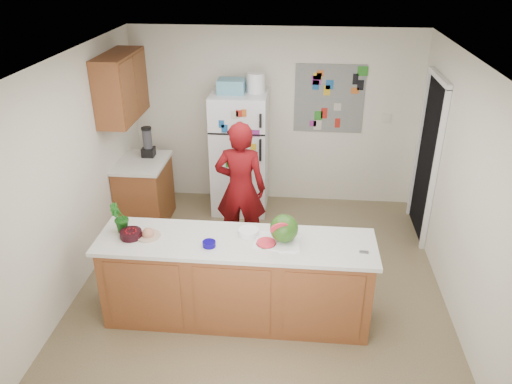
# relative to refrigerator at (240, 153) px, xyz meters

# --- Properties ---
(floor) EXTENTS (4.00, 4.50, 0.02)m
(floor) POSITION_rel_refrigerator_xyz_m (0.45, -1.88, -0.86)
(floor) COLOR brown
(floor) RESTS_ON ground
(wall_back) EXTENTS (4.00, 0.02, 2.50)m
(wall_back) POSITION_rel_refrigerator_xyz_m (0.45, 0.38, 0.40)
(wall_back) COLOR beige
(wall_back) RESTS_ON ground
(wall_left) EXTENTS (0.02, 4.50, 2.50)m
(wall_left) POSITION_rel_refrigerator_xyz_m (-1.56, -1.88, 0.40)
(wall_left) COLOR beige
(wall_left) RESTS_ON ground
(wall_right) EXTENTS (0.02, 4.50, 2.50)m
(wall_right) POSITION_rel_refrigerator_xyz_m (2.46, -1.88, 0.40)
(wall_right) COLOR beige
(wall_right) RESTS_ON ground
(ceiling) EXTENTS (4.00, 4.50, 0.02)m
(ceiling) POSITION_rel_refrigerator_xyz_m (0.45, -1.88, 1.66)
(ceiling) COLOR white
(ceiling) RESTS_ON wall_back
(doorway) EXTENTS (0.03, 0.85, 2.04)m
(doorway) POSITION_rel_refrigerator_xyz_m (2.44, -0.43, 0.17)
(doorway) COLOR black
(doorway) RESTS_ON ground
(peninsula_base) EXTENTS (2.60, 0.62, 0.88)m
(peninsula_base) POSITION_rel_refrigerator_xyz_m (0.25, -2.38, -0.41)
(peninsula_base) COLOR brown
(peninsula_base) RESTS_ON floor
(peninsula_top) EXTENTS (2.68, 0.70, 0.04)m
(peninsula_top) POSITION_rel_refrigerator_xyz_m (0.25, -2.38, 0.05)
(peninsula_top) COLOR silver
(peninsula_top) RESTS_ON peninsula_base
(side_counter_base) EXTENTS (0.60, 0.80, 0.86)m
(side_counter_base) POSITION_rel_refrigerator_xyz_m (-1.24, -0.53, -0.42)
(side_counter_base) COLOR brown
(side_counter_base) RESTS_ON floor
(side_counter_top) EXTENTS (0.64, 0.84, 0.04)m
(side_counter_top) POSITION_rel_refrigerator_xyz_m (-1.24, -0.53, 0.03)
(side_counter_top) COLOR silver
(side_counter_top) RESTS_ON side_counter_base
(upper_cabinets) EXTENTS (0.35, 1.00, 0.80)m
(upper_cabinets) POSITION_rel_refrigerator_xyz_m (-1.37, -0.58, 1.05)
(upper_cabinets) COLOR brown
(upper_cabinets) RESTS_ON wall_left
(refrigerator) EXTENTS (0.75, 0.70, 1.70)m
(refrigerator) POSITION_rel_refrigerator_xyz_m (0.00, 0.00, 0.00)
(refrigerator) COLOR silver
(refrigerator) RESTS_ON floor
(fridge_top_bin) EXTENTS (0.35, 0.28, 0.18)m
(fridge_top_bin) POSITION_rel_refrigerator_xyz_m (-0.10, 0.00, 0.94)
(fridge_top_bin) COLOR #5999B2
(fridge_top_bin) RESTS_ON refrigerator
(photo_collage) EXTENTS (0.95, 0.01, 0.95)m
(photo_collage) POSITION_rel_refrigerator_xyz_m (1.20, 0.36, 0.70)
(photo_collage) COLOR slate
(photo_collage) RESTS_ON wall_back
(person) EXTENTS (0.62, 0.42, 1.68)m
(person) POSITION_rel_refrigerator_xyz_m (0.14, -1.10, -0.01)
(person) COLOR #60090C
(person) RESTS_ON floor
(blender_appliance) EXTENTS (0.12, 0.12, 0.38)m
(blender_appliance) POSITION_rel_refrigerator_xyz_m (-1.19, -0.35, 0.24)
(blender_appliance) COLOR black
(blender_appliance) RESTS_ON side_counter_top
(cutting_board) EXTENTS (0.45, 0.37, 0.01)m
(cutting_board) POSITION_rel_refrigerator_xyz_m (0.65, -2.38, 0.08)
(cutting_board) COLOR silver
(cutting_board) RESTS_ON peninsula_top
(watermelon) EXTENTS (0.27, 0.27, 0.27)m
(watermelon) POSITION_rel_refrigerator_xyz_m (0.71, -2.36, 0.22)
(watermelon) COLOR #305116
(watermelon) RESTS_ON cutting_board
(watermelon_slice) EXTENTS (0.18, 0.18, 0.02)m
(watermelon_slice) POSITION_rel_refrigerator_xyz_m (0.55, -2.43, 0.09)
(watermelon_slice) COLOR #DD344C
(watermelon_slice) RESTS_ON cutting_board
(cherry_bowl) EXTENTS (0.24, 0.24, 0.07)m
(cherry_bowl) POSITION_rel_refrigerator_xyz_m (-0.76, -2.42, 0.11)
(cherry_bowl) COLOR black
(cherry_bowl) RESTS_ON peninsula_top
(white_bowl) EXTENTS (0.25, 0.25, 0.06)m
(white_bowl) POSITION_rel_refrigerator_xyz_m (0.36, -2.26, 0.10)
(white_bowl) COLOR silver
(white_bowl) RESTS_ON peninsula_top
(cobalt_bowl) EXTENTS (0.13, 0.13, 0.05)m
(cobalt_bowl) POSITION_rel_refrigerator_xyz_m (0.02, -2.50, 0.10)
(cobalt_bowl) COLOR #0A0165
(cobalt_bowl) RESTS_ON peninsula_top
(plate) EXTENTS (0.29, 0.29, 0.02)m
(plate) POSITION_rel_refrigerator_xyz_m (-0.60, -2.39, 0.08)
(plate) COLOR #B9A48E
(plate) RESTS_ON peninsula_top
(paper_towel) EXTENTS (0.21, 0.19, 0.02)m
(paper_towel) POSITION_rel_refrigerator_xyz_m (0.76, -2.46, 0.08)
(paper_towel) COLOR white
(paper_towel) RESTS_ON peninsula_top
(keys) EXTENTS (0.08, 0.04, 0.01)m
(keys) POSITION_rel_refrigerator_xyz_m (1.45, -2.48, 0.08)
(keys) COLOR slate
(keys) RESTS_ON peninsula_top
(potted_plant) EXTENTS (0.22, 0.22, 0.32)m
(potted_plant) POSITION_rel_refrigerator_xyz_m (-0.89, -2.33, 0.23)
(potted_plant) COLOR #104416
(potted_plant) RESTS_ON peninsula_top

